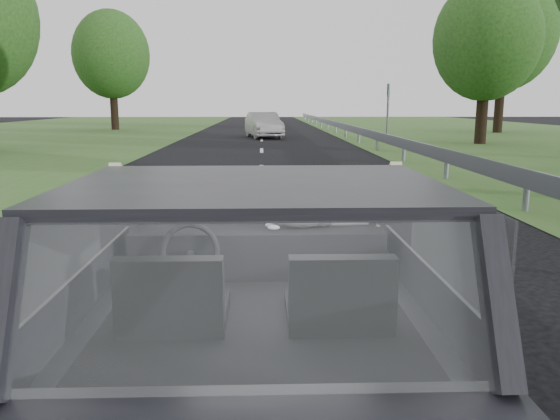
{
  "coord_description": "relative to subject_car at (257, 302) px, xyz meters",
  "views": [
    {
      "loc": [
        0.03,
        -2.8,
        1.78
      ],
      "look_at": [
        0.14,
        0.54,
        1.13
      ],
      "focal_mm": 35.0,
      "sensor_mm": 36.0,
      "label": 1
    }
  ],
  "objects": [
    {
      "name": "guardrail",
      "position": [
        4.3,
        10.0,
        -0.15
      ],
      "size": [
        0.05,
        90.0,
        0.32
      ],
      "primitive_type": "cube",
      "color": "gray",
      "rests_on": "ground"
    },
    {
      "name": "dashboard",
      "position": [
        0.0,
        0.62,
        0.12
      ],
      "size": [
        1.58,
        0.45,
        0.3
      ],
      "primitive_type": "cube",
      "color": "black",
      "rests_on": "subject_car"
    },
    {
      "name": "passenger_seat",
      "position": [
        0.4,
        -0.29,
        0.16
      ],
      "size": [
        0.5,
        0.72,
        0.42
      ],
      "primitive_type": "cube",
      "color": "black",
      "rests_on": "subject_car"
    },
    {
      "name": "subject_car",
      "position": [
        0.0,
        0.0,
        0.0
      ],
      "size": [
        1.8,
        4.0,
        1.45
      ],
      "primitive_type": "cube",
      "color": "black",
      "rests_on": "ground"
    },
    {
      "name": "tree_3",
      "position": [
        14.43,
        30.47,
        3.83
      ],
      "size": [
        7.84,
        7.84,
        9.1
      ],
      "primitive_type": null,
      "rotation": [
        0.0,
        0.0,
        0.39
      ],
      "color": "#1B4216",
      "rests_on": "ground"
    },
    {
      "name": "cat",
      "position": [
        0.29,
        0.6,
        0.35
      ],
      "size": [
        0.54,
        0.26,
        0.23
      ],
      "primitive_type": "ellipsoid",
      "rotation": [
        0.0,
        0.0,
        0.19
      ],
      "color": "gray",
      "rests_on": "dashboard"
    },
    {
      "name": "other_car",
      "position": [
        0.11,
        25.99,
        -0.06
      ],
      "size": [
        2.3,
        4.24,
        1.32
      ],
      "primitive_type": "imported",
      "rotation": [
        0.0,
        0.0,
        0.18
      ],
      "color": "#A7A7A8",
      "rests_on": "ground"
    },
    {
      "name": "tree_2",
      "position": [
        9.71,
        21.28,
        2.71
      ],
      "size": [
        5.76,
        5.76,
        6.88
      ],
      "primitive_type": null,
      "rotation": [
        0.0,
        0.0,
        0.33
      ],
      "color": "#1B4216",
      "rests_on": "ground"
    },
    {
      "name": "steering_wheel",
      "position": [
        -0.4,
        0.33,
        0.2
      ],
      "size": [
        0.36,
        0.36,
        0.04
      ],
      "primitive_type": "torus",
      "color": "black",
      "rests_on": "dashboard"
    },
    {
      "name": "highway_sign",
      "position": [
        6.48,
        25.44,
        0.65
      ],
      "size": [
        0.45,
        1.08,
        2.75
      ],
      "primitive_type": "cube",
      "rotation": [
        0.0,
        0.0,
        -0.32
      ],
      "color": "#164C27",
      "rests_on": "ground"
    },
    {
      "name": "tree_6",
      "position": [
        -9.98,
        35.04,
        3.09
      ],
      "size": [
        6.31,
        6.31,
        7.62
      ],
      "primitive_type": null,
      "rotation": [
        0.0,
        0.0,
        0.31
      ],
      "color": "#1B4216",
      "rests_on": "ground"
    },
    {
      "name": "driver_seat",
      "position": [
        -0.4,
        -0.29,
        0.16
      ],
      "size": [
        0.5,
        0.72,
        0.42
      ],
      "primitive_type": "cube",
      "color": "black",
      "rests_on": "subject_car"
    }
  ]
}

